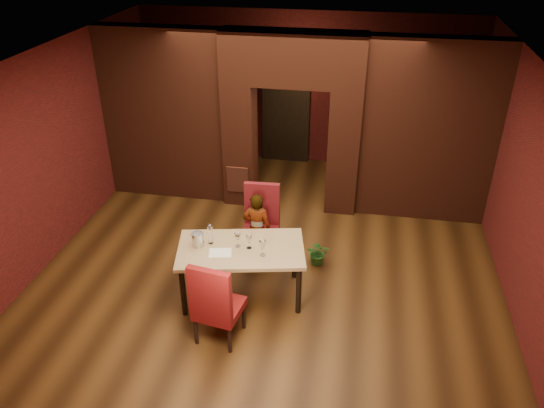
# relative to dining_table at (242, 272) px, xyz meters

# --- Properties ---
(floor) EXTENTS (8.00, 8.00, 0.00)m
(floor) POSITION_rel_dining_table_xyz_m (0.28, 0.85, -0.41)
(floor) COLOR #4B2D12
(floor) RESTS_ON ground
(ceiling) EXTENTS (7.00, 8.00, 0.04)m
(ceiling) POSITION_rel_dining_table_xyz_m (0.28, 0.85, 2.79)
(ceiling) COLOR silver
(ceiling) RESTS_ON ground
(wall_back) EXTENTS (7.00, 0.04, 3.20)m
(wall_back) POSITION_rel_dining_table_xyz_m (0.28, 4.85, 1.19)
(wall_back) COLOR maroon
(wall_back) RESTS_ON ground
(wall_front) EXTENTS (7.00, 0.04, 3.20)m
(wall_front) POSITION_rel_dining_table_xyz_m (0.28, -3.15, 1.19)
(wall_front) COLOR maroon
(wall_front) RESTS_ON ground
(wall_left) EXTENTS (0.04, 8.00, 3.20)m
(wall_left) POSITION_rel_dining_table_xyz_m (-3.22, 0.85, 1.19)
(wall_left) COLOR maroon
(wall_left) RESTS_ON ground
(wall_right) EXTENTS (0.04, 8.00, 3.20)m
(wall_right) POSITION_rel_dining_table_xyz_m (3.78, 0.85, 1.19)
(wall_right) COLOR maroon
(wall_right) RESTS_ON ground
(pillar_left) EXTENTS (0.55, 0.55, 2.30)m
(pillar_left) POSITION_rel_dining_table_xyz_m (-0.67, 2.85, 0.74)
(pillar_left) COLOR maroon
(pillar_left) RESTS_ON ground
(pillar_right) EXTENTS (0.55, 0.55, 2.30)m
(pillar_right) POSITION_rel_dining_table_xyz_m (1.23, 2.85, 0.74)
(pillar_right) COLOR maroon
(pillar_right) RESTS_ON ground
(lintel) EXTENTS (2.45, 0.55, 0.90)m
(lintel) POSITION_rel_dining_table_xyz_m (0.28, 2.85, 2.34)
(lintel) COLOR maroon
(lintel) RESTS_ON ground
(wing_wall_left) EXTENTS (2.28, 0.35, 3.20)m
(wing_wall_left) POSITION_rel_dining_table_xyz_m (-2.08, 2.85, 1.19)
(wing_wall_left) COLOR maroon
(wing_wall_left) RESTS_ON ground
(wing_wall_right) EXTENTS (2.28, 0.35, 3.20)m
(wing_wall_right) POSITION_rel_dining_table_xyz_m (2.64, 2.85, 1.19)
(wing_wall_right) COLOR maroon
(wing_wall_right) RESTS_ON ground
(vent_panel) EXTENTS (0.40, 0.03, 0.50)m
(vent_panel) POSITION_rel_dining_table_xyz_m (-0.67, 2.55, 0.14)
(vent_panel) COLOR #A54730
(vent_panel) RESTS_ON ground
(rear_door) EXTENTS (0.90, 0.08, 2.10)m
(rear_door) POSITION_rel_dining_table_xyz_m (-0.12, 4.79, 0.64)
(rear_door) COLOR black
(rear_door) RESTS_ON ground
(rear_door_frame) EXTENTS (1.02, 0.04, 2.22)m
(rear_door_frame) POSITION_rel_dining_table_xyz_m (-0.12, 4.75, 0.64)
(rear_door_frame) COLOR black
(rear_door_frame) RESTS_ON ground
(dining_table) EXTENTS (1.92, 1.32, 0.82)m
(dining_table) POSITION_rel_dining_table_xyz_m (0.00, 0.00, 0.00)
(dining_table) COLOR tan
(dining_table) RESTS_ON ground
(chair_far) EXTENTS (0.59, 0.59, 1.23)m
(chair_far) POSITION_rel_dining_table_xyz_m (0.08, 0.96, 0.20)
(chair_far) COLOR maroon
(chair_far) RESTS_ON ground
(chair_near) EXTENTS (0.64, 0.64, 1.23)m
(chair_near) POSITION_rel_dining_table_xyz_m (-0.09, -0.88, 0.20)
(chair_near) COLOR maroon
(chair_near) RESTS_ON ground
(person_seated) EXTENTS (0.44, 0.30, 1.21)m
(person_seated) POSITION_rel_dining_table_xyz_m (0.05, 0.87, 0.19)
(person_seated) COLOR white
(person_seated) RESTS_ON ground
(wine_glass_a) EXTENTS (0.09, 0.09, 0.22)m
(wine_glass_a) POSITION_rel_dining_table_xyz_m (-0.05, 0.03, 0.52)
(wine_glass_a) COLOR white
(wine_glass_a) RESTS_ON dining_table
(wine_glass_b) EXTENTS (0.08, 0.08, 0.20)m
(wine_glass_b) POSITION_rel_dining_table_xyz_m (0.11, 0.02, 0.51)
(wine_glass_b) COLOR white
(wine_glass_b) RESTS_ON dining_table
(wine_glass_c) EXTENTS (0.09, 0.09, 0.23)m
(wine_glass_c) POSITION_rel_dining_table_xyz_m (0.33, -0.12, 0.53)
(wine_glass_c) COLOR white
(wine_glass_c) RESTS_ON dining_table
(tasting_sheet) EXTENTS (0.35, 0.29, 0.00)m
(tasting_sheet) POSITION_rel_dining_table_xyz_m (-0.25, -0.17, 0.41)
(tasting_sheet) COLOR white
(tasting_sheet) RESTS_ON dining_table
(wine_bucket) EXTENTS (0.17, 0.17, 0.20)m
(wine_bucket) POSITION_rel_dining_table_xyz_m (-0.60, -0.05, 0.51)
(wine_bucket) COLOR #B7B7BE
(wine_bucket) RESTS_ON dining_table
(water_bottle) EXTENTS (0.07, 0.07, 0.30)m
(water_bottle) POSITION_rel_dining_table_xyz_m (-0.44, 0.04, 0.56)
(water_bottle) COLOR white
(water_bottle) RESTS_ON dining_table
(potted_plant) EXTENTS (0.37, 0.32, 0.40)m
(potted_plant) POSITION_rel_dining_table_xyz_m (1.01, 0.96, -0.21)
(potted_plant) COLOR #235A1D
(potted_plant) RESTS_ON ground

